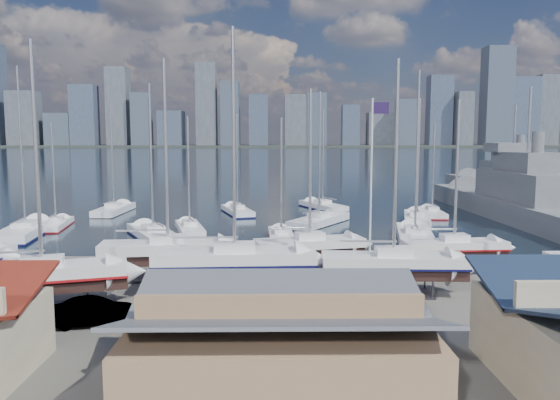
{
  "coord_description": "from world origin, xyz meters",
  "views": [
    {
      "loc": [
        -0.3,
        -47.57,
        10.43
      ],
      "look_at": [
        0.5,
        8.0,
        4.06
      ],
      "focal_mm": 35.0,
      "sensor_mm": 36.0,
      "label": 1
    }
  ],
  "objects_px": {
    "car_a": "(195,322)",
    "flagpole": "(373,180)",
    "naval_ship_west": "(512,186)",
    "naval_ship_east": "(525,208)"
  },
  "relations": [
    {
      "from": "naval_ship_east",
      "to": "flagpole",
      "type": "height_order",
      "value": "naval_ship_east"
    },
    {
      "from": "naval_ship_west",
      "to": "car_a",
      "type": "height_order",
      "value": "naval_ship_west"
    },
    {
      "from": "car_a",
      "to": "flagpole",
      "type": "xyz_separation_m",
      "value": [
        10.87,
        8.4,
        6.85
      ]
    },
    {
      "from": "flagpole",
      "to": "car_a",
      "type": "bearing_deg",
      "value": -142.29
    },
    {
      "from": "naval_ship_west",
      "to": "car_a",
      "type": "relative_size",
      "value": 10.43
    },
    {
      "from": "naval_ship_west",
      "to": "car_a",
      "type": "xyz_separation_m",
      "value": [
        -48.01,
        -70.75,
        -0.94
      ]
    },
    {
      "from": "flagpole",
      "to": "naval_ship_west",
      "type": "bearing_deg",
      "value": 59.22
    },
    {
      "from": "car_a",
      "to": "flagpole",
      "type": "bearing_deg",
      "value": 18.3
    },
    {
      "from": "naval_ship_east",
      "to": "naval_ship_west",
      "type": "relative_size",
      "value": 1.09
    },
    {
      "from": "naval_ship_west",
      "to": "flagpole",
      "type": "height_order",
      "value": "naval_ship_west"
    }
  ]
}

